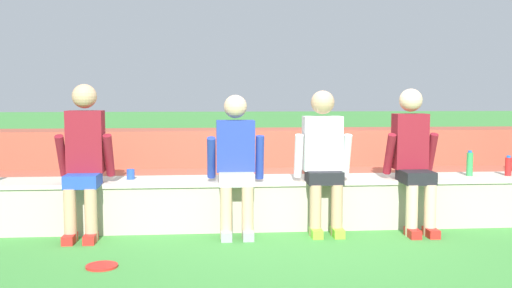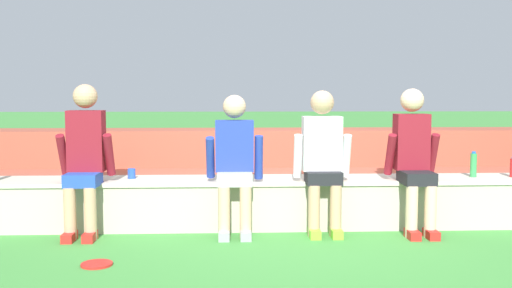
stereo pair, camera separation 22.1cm
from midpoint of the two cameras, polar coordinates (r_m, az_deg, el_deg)
ground_plane at (r=5.55m, az=5.37°, el=-8.85°), size 80.00×80.00×0.00m
stone_seating_wall at (r=5.75m, az=5.03°, el=-5.69°), size 9.79×0.57×0.49m
brick_bleachers at (r=7.01m, az=3.65°, el=-2.86°), size 13.52×1.51×0.89m
person_left_of_center at (r=5.52m, az=-15.78°, el=-1.05°), size 0.51×0.55×1.42m
person_center at (r=5.34m, az=-0.98°, el=-1.61°), size 0.54×0.49×1.32m
person_right_of_center at (r=5.44m, az=7.88°, el=-1.24°), size 0.55×0.48×1.36m
person_far_right at (r=5.67m, az=16.70°, el=-1.17°), size 0.50×0.60×1.38m
water_bottle_near_left at (r=6.20m, az=22.01°, el=-1.96°), size 0.06×0.06×0.26m
plastic_cup_left_end at (r=5.76m, az=-11.35°, el=-2.94°), size 0.08×0.08×0.10m
frisbee at (r=4.63m, az=-14.41°, el=-11.65°), size 0.24×0.24×0.02m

